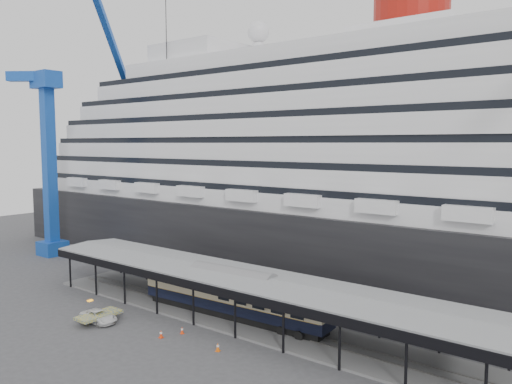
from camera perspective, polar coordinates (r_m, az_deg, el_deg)
ground at (r=52.71m, az=-5.55°, el=-15.83°), size 200.00×200.00×0.00m
cruise_ship at (r=75.59m, az=11.24°, el=4.81°), size 130.00×30.00×43.90m
platform_canopy at (r=55.45m, az=-1.95°, el=-12.12°), size 56.00×9.18×5.30m
crane_blue at (r=91.42m, az=-22.03°, el=5.63°), size 22.63×19.19×47.60m
port_truck at (r=57.90m, az=-17.53°, el=-13.40°), size 4.66×2.18×1.29m
pullman_carriage at (r=55.88m, az=-2.69°, el=-11.53°), size 23.62×4.21×23.07m
traffic_cone_left at (r=52.24m, az=-10.80°, el=-15.62°), size 0.45×0.45×0.83m
traffic_cone_mid at (r=52.95m, az=-8.45°, el=-15.34°), size 0.48×0.48×0.74m
traffic_cone_right at (r=48.56m, az=-4.39°, el=-17.23°), size 0.54×0.54×0.82m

